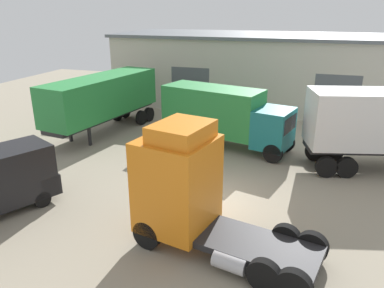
{
  "coord_description": "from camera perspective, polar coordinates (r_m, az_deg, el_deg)",
  "views": [
    {
      "loc": [
        3.88,
        -14.69,
        8.1
      ],
      "look_at": [
        -1.62,
        2.24,
        1.6
      ],
      "focal_mm": 35.0,
      "sensor_mm": 36.0,
      "label": 1
    }
  ],
  "objects": [
    {
      "name": "ground_plane",
      "position": [
        17.22,
        2.87,
        -8.03
      ],
      "size": [
        60.0,
        60.0,
        0.0
      ],
      "primitive_type": "plane",
      "color": "gray"
    },
    {
      "name": "warehouse_building",
      "position": [
        33.79,
        11.43,
        11.01
      ],
      "size": [
        26.02,
        9.49,
        6.02
      ],
      "color": "#B7B2A3",
      "rests_on": "ground_plane"
    },
    {
      "name": "tractor_unit_orange",
      "position": [
        13.2,
        -0.54,
        -6.9
      ],
      "size": [
        6.76,
        3.77,
        4.48
      ],
      "rotation": [
        0.0,
        0.0,
        2.93
      ],
      "color": "orange",
      "rests_on": "ground_plane"
    },
    {
      "name": "container_trailer_green",
      "position": [
        25.83,
        -13.42,
        6.95
      ],
      "size": [
        3.96,
        9.45,
        3.87
      ],
      "rotation": [
        0.0,
        0.0,
        -1.73
      ],
      "color": "#28843D",
      "rests_on": "ground_plane"
    },
    {
      "name": "box_truck_teal",
      "position": [
        22.92,
        4.84,
        4.57
      ],
      "size": [
        8.36,
        4.3,
        3.56
      ],
      "rotation": [
        0.0,
        0.0,
        -0.25
      ],
      "color": "#197075",
      "rests_on": "ground_plane"
    },
    {
      "name": "traffic_cone",
      "position": [
        17.75,
        -4.76,
        -6.25
      ],
      "size": [
        0.4,
        0.4,
        0.55
      ],
      "color": "black",
      "rests_on": "ground_plane"
    }
  ]
}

